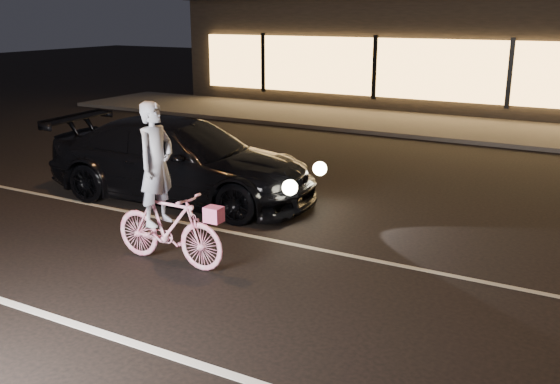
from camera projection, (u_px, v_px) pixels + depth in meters
The scene contains 7 objects.
ground at pixel (283, 309), 7.56m from camera, with size 90.00×90.00×0.00m, color black.
lane_stripe_near at pixel (211, 369), 6.30m from camera, with size 60.00×0.12×0.01m, color silver.
lane_stripe_far at pixel (348, 255), 9.24m from camera, with size 60.00×0.10×0.01m, color gray.
sidewalk at pixel (494, 131), 18.46m from camera, with size 30.00×4.00×0.12m, color #383533.
storefront at pixel (531, 49), 22.89m from camera, with size 25.40×8.42×4.20m.
cyclist at pixel (165, 208), 8.74m from camera, with size 1.84×0.63×2.32m.
sedan at pixel (182, 160), 11.80m from camera, with size 5.44×2.59×1.53m.
Camera 1 is at (3.30, -6.02, 3.48)m, focal length 40.00 mm.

